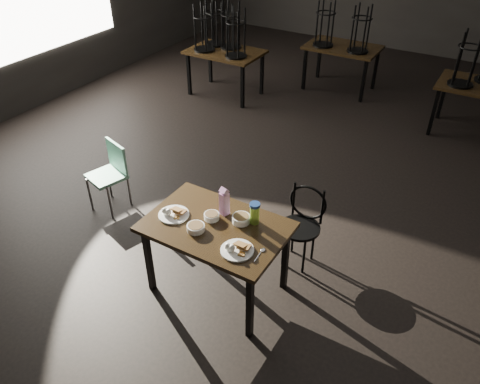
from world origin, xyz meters
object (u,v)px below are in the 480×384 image
Objects in this scene: water_bottle at (255,213)px; bentwood_chair at (303,220)px; juice_carton at (224,202)px; school_chair at (111,170)px; main_table at (216,232)px.

bentwood_chair is (0.22, 0.56, -0.37)m from water_bottle.
juice_carton is 1.77m from school_chair.
water_bottle is at bearing 5.29° from juice_carton.
school_chair is at bearing 164.29° from main_table.
juice_carton is 0.29m from water_bottle.
main_table is 4.43× the size of juice_carton.
juice_carton is at bearing 97.15° from main_table.
water_bottle is 0.70m from bentwood_chair.
main_table is 0.27m from juice_carton.
school_chair is (-1.69, 0.31, -0.40)m from juice_carton.
school_chair is at bearing -175.58° from bentwood_chair.
bentwood_chair is 1.04× the size of school_chair.
juice_carton reaches higher than bentwood_chair.
main_table is at bearing -125.27° from bentwood_chair.
main_table is at bearing -142.82° from water_bottle.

